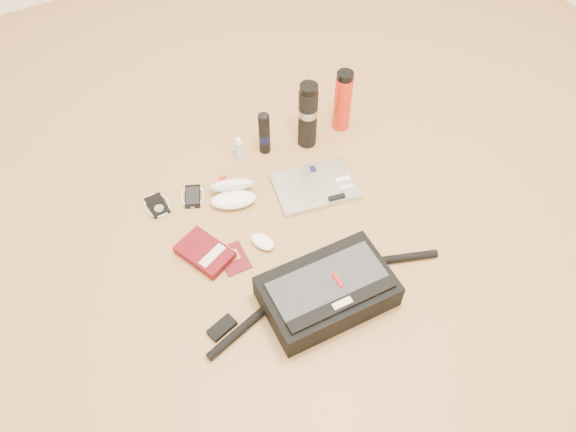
{
  "coord_description": "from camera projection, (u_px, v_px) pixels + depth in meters",
  "views": [
    {
      "loc": [
        -0.61,
        -0.98,
        1.66
      ],
      "look_at": [
        -0.01,
        0.1,
        0.06
      ],
      "focal_mm": 35.0,
      "sensor_mm": 36.0,
      "label": 1
    }
  ],
  "objects": [
    {
      "name": "book",
      "position": [
        205.0,
        252.0,
        1.97
      ],
      "size": [
        0.19,
        0.22,
        0.04
      ],
      "rotation": [
        0.0,
        0.0,
        0.4
      ],
      "color": "#4F090F",
      "rests_on": "ground"
    },
    {
      "name": "phone",
      "position": [
        193.0,
        196.0,
        2.14
      ],
      "size": [
        0.12,
        0.12,
        0.01
      ],
      "rotation": [
        0.0,
        0.0,
        -0.41
      ],
      "color": "black",
      "rests_on": "ground"
    },
    {
      "name": "spray_bottle",
      "position": [
        239.0,
        149.0,
        2.23
      ],
      "size": [
        0.03,
        0.03,
        0.11
      ],
      "rotation": [
        0.0,
        0.0,
        -0.26
      ],
      "color": "#A3C9DF",
      "rests_on": "ground"
    },
    {
      "name": "inhaler",
      "position": [
        223.0,
        183.0,
        2.17
      ],
      "size": [
        0.05,
        0.1,
        0.03
      ],
      "rotation": [
        0.0,
        0.0,
        -0.38
      ],
      "color": "#9F140D",
      "rests_on": "ground"
    },
    {
      "name": "aerosol_can",
      "position": [
        264.0,
        133.0,
        2.22
      ],
      "size": [
        0.06,
        0.06,
        0.2
      ],
      "rotation": [
        0.0,
        0.0,
        0.23
      ],
      "color": "black",
      "rests_on": "ground"
    },
    {
      "name": "ground",
      "position": [
        303.0,
        244.0,
        2.01
      ],
      "size": [
        4.0,
        4.0,
        0.0
      ],
      "primitive_type": "plane",
      "color": "#A57745",
      "rests_on": "ground"
    },
    {
      "name": "thermos_black",
      "position": [
        308.0,
        115.0,
        2.21
      ],
      "size": [
        0.09,
        0.09,
        0.3
      ],
      "rotation": [
        0.0,
        0.0,
        0.12
      ],
      "color": "black",
      "rests_on": "ground"
    },
    {
      "name": "messenger_bag",
      "position": [
        327.0,
        291.0,
        1.83
      ],
      "size": [
        0.87,
        0.28,
        0.12
      ],
      "rotation": [
        0.0,
        0.0,
        -0.04
      ],
      "color": "black",
      "rests_on": "ground"
    },
    {
      "name": "thermos_red",
      "position": [
        343.0,
        101.0,
        2.28
      ],
      "size": [
        0.09,
        0.09,
        0.28
      ],
      "rotation": [
        0.0,
        0.0,
        -0.26
      ],
      "color": "red",
      "rests_on": "ground"
    },
    {
      "name": "mouse",
      "position": [
        263.0,
        242.0,
        2.0
      ],
      "size": [
        0.09,
        0.11,
        0.03
      ],
      "rotation": [
        0.0,
        0.0,
        0.4
      ],
      "color": "white",
      "rests_on": "ground"
    },
    {
      "name": "sunglasses_case",
      "position": [
        233.0,
        193.0,
        2.11
      ],
      "size": [
        0.21,
        0.19,
        0.1
      ],
      "rotation": [
        0.0,
        0.0,
        -0.36
      ],
      "color": "white",
      "rests_on": "ground"
    },
    {
      "name": "passport",
      "position": [
        234.0,
        258.0,
        1.97
      ],
      "size": [
        0.1,
        0.13,
        0.01
      ],
      "rotation": [
        0.0,
        0.0,
        -0.05
      ],
      "color": "#530E15",
      "rests_on": "ground"
    },
    {
      "name": "ipod",
      "position": [
        157.0,
        205.0,
        2.11
      ],
      "size": [
        0.1,
        0.11,
        0.01
      ],
      "rotation": [
        0.0,
        0.0,
        0.03
      ],
      "color": "black",
      "rests_on": "ground"
    },
    {
      "name": "laptop",
      "position": [
        315.0,
        186.0,
        2.16
      ],
      "size": [
        0.34,
        0.27,
        0.03
      ],
      "rotation": [
        0.0,
        0.0,
        -0.2
      ],
      "color": "#B1B0B3",
      "rests_on": "ground"
    }
  ]
}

